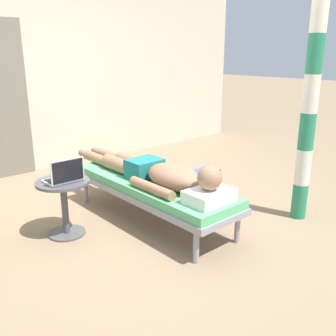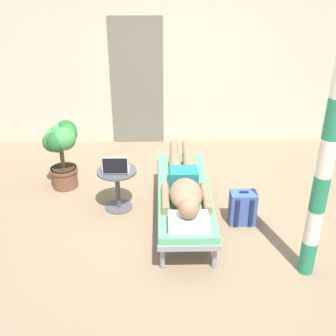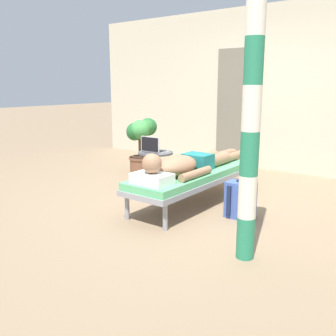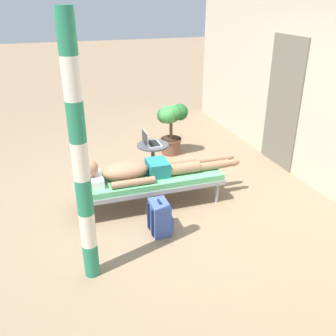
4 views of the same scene
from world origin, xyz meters
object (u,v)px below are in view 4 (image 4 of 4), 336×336
laptop (149,141)px  potted_plant (171,121)px  porch_post (80,161)px  person_reclining (143,170)px  backpack (160,218)px  lounge_chair (149,180)px  side_table (153,155)px

laptop → potted_plant: (-0.77, 0.61, 0.01)m
laptop → potted_plant: bearing=141.5°
potted_plant → porch_post: size_ratio=0.36×
person_reclining → backpack: 0.75m
person_reclining → potted_plant: 1.82m
lounge_chair → person_reclining: 0.19m
backpack → laptop: bearing=168.5°
backpack → porch_post: (0.48, -0.87, 1.06)m
lounge_chair → porch_post: 1.75m
lounge_chair → laptop: 0.87m
backpack → potted_plant: potted_plant is taller
laptop → backpack: (1.48, -0.30, -0.39)m
potted_plant → porch_post: (2.73, -1.78, 0.65)m
side_table → backpack: 1.53m
porch_post → potted_plant: bearing=146.9°
side_table → potted_plant: (-0.77, 0.56, 0.24)m
lounge_chair → side_table: (-0.80, 0.28, 0.01)m
side_table → laptop: bearing=-90.0°
side_table → lounge_chair: bearing=-19.5°
side_table → potted_plant: size_ratio=0.58×
laptop → potted_plant: size_ratio=0.34×
person_reclining → side_table: person_reclining is taller
potted_plant → lounge_chair: bearing=-28.3°
porch_post → person_reclining: bearing=143.6°
laptop → porch_post: size_ratio=0.12×
person_reclining → side_table: size_ratio=4.15×
person_reclining → potted_plant: bearing=149.6°
lounge_chair → side_table: 0.85m
lounge_chair → backpack: backpack is taller
potted_plant → side_table: bearing=-36.1°
side_table → laptop: size_ratio=1.69×
side_table → porch_post: size_ratio=0.21×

